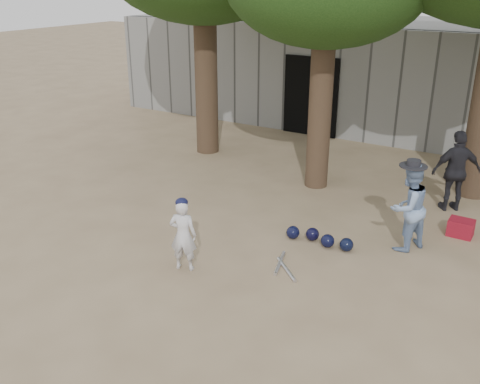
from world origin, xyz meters
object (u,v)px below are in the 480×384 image
Objects in this scene: spectator_blue at (408,207)px; red_bag at (461,228)px; spectator_dark at (456,171)px; boy_player at (183,235)px.

spectator_blue reaches higher than red_bag.
red_bag is (0.38, -1.10, -0.64)m from spectator_dark.
spectator_blue is at bearing 46.23° from spectator_dark.
spectator_dark is (0.35, 2.08, 0.05)m from spectator_blue.
red_bag is (0.73, 0.98, -0.59)m from spectator_blue.
spectator_blue is 0.94× the size of spectator_dark.
spectator_dark reaches higher than boy_player.
spectator_dark is at bearing 108.93° from red_bag.
spectator_blue is at bearing -157.05° from boy_player.
spectator_dark reaches higher than red_bag.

